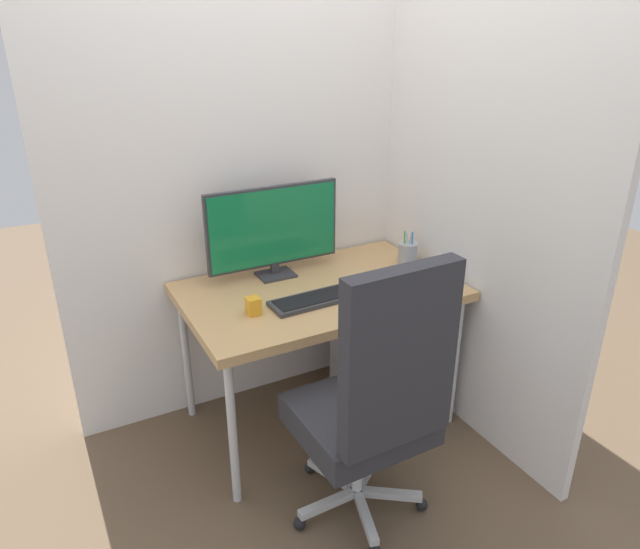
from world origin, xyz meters
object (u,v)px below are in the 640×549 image
at_px(filing_cabinet, 390,350).
at_px(pen_holder, 408,254).
at_px(office_chair, 374,400).
at_px(mouse, 381,280).
at_px(notebook, 430,280).
at_px(desk_clamp_accessory, 253,306).
at_px(keyboard, 322,298).
at_px(monitor, 273,229).

bearing_deg(filing_cabinet, pen_holder, 32.21).
distance_m(office_chair, mouse, 0.71).
height_order(filing_cabinet, pen_holder, pen_holder).
relative_size(pen_holder, notebook, 0.81).
height_order(pen_holder, desk_clamp_accessory, pen_holder).
xyz_separation_m(pen_holder, desk_clamp_accessory, (-0.87, -0.14, -0.02)).
distance_m(office_chair, filing_cabinet, 0.84).
relative_size(pen_holder, desk_clamp_accessory, 2.36).
xyz_separation_m(keyboard, pen_holder, (0.56, 0.16, 0.05)).
height_order(keyboard, mouse, mouse).
bearing_deg(desk_clamp_accessory, notebook, -5.69).
xyz_separation_m(pen_holder, notebook, (-0.04, -0.23, -0.05)).
bearing_deg(monitor, pen_holder, -16.31).
xyz_separation_m(filing_cabinet, desk_clamp_accessory, (-0.73, -0.06, 0.44)).
xyz_separation_m(office_chair, notebook, (0.60, 0.48, 0.16)).
height_order(monitor, pen_holder, monitor).
distance_m(monitor, keyboard, 0.41).
height_order(office_chair, mouse, office_chair).
bearing_deg(notebook, office_chair, -146.29).
height_order(monitor, mouse, monitor).
height_order(keyboard, pen_holder, pen_holder).
bearing_deg(office_chair, desk_clamp_accessory, 112.32).
distance_m(office_chair, notebook, 0.79).
xyz_separation_m(mouse, desk_clamp_accessory, (-0.63, -0.01, 0.02)).
relative_size(monitor, notebook, 2.94).
height_order(office_chair, notebook, office_chair).
xyz_separation_m(keyboard, mouse, (0.32, 0.02, 0.01)).
relative_size(mouse, desk_clamp_accessory, 1.29).
bearing_deg(notebook, monitor, 140.80).
bearing_deg(monitor, office_chair, -90.61).
distance_m(monitor, notebook, 0.76).
bearing_deg(pen_holder, keyboard, -164.49).
xyz_separation_m(keyboard, notebook, (0.53, -0.07, -0.00)).
relative_size(keyboard, mouse, 4.85).
relative_size(filing_cabinet, desk_clamp_accessory, 8.24).
distance_m(pen_holder, desk_clamp_accessory, 0.88).
relative_size(office_chair, filing_cabinet, 1.84).
height_order(office_chair, monitor, monitor).
xyz_separation_m(monitor, mouse, (0.39, -0.32, -0.21)).
relative_size(office_chair, mouse, 11.78).
distance_m(keyboard, notebook, 0.53).
height_order(mouse, desk_clamp_accessory, desk_clamp_accessory).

